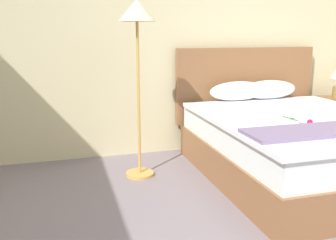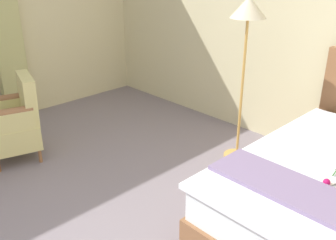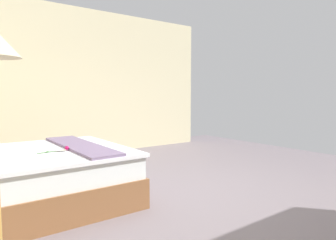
# 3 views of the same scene
# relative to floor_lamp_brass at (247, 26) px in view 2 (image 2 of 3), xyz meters

# --- Properties ---
(floor_lamp_brass) EXTENTS (0.35, 0.35, 1.69)m
(floor_lamp_brass) POSITION_rel_floor_lamp_brass_xyz_m (0.00, 0.00, 0.00)
(floor_lamp_brass) COLOR gold
(floor_lamp_brass) RESTS_ON ground
(armchair_by_window) EXTENTS (0.66, 0.64, 0.91)m
(armchair_by_window) POSITION_rel_floor_lamp_brass_xyz_m (-1.66, -1.70, -1.00)
(armchair_by_window) COLOR brown
(armchair_by_window) RESTS_ON ground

